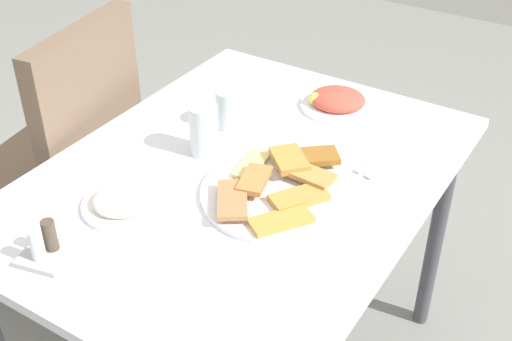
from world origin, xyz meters
TOP-DOWN VIEW (x-y plane):
  - dining_table at (0.00, 0.00)m, footprint 1.07×0.80m
  - dining_chair at (0.01, 0.59)m, footprint 0.48×0.48m
  - pide_platter at (-0.02, -0.12)m, footprint 0.36×0.35m
  - salad_plate_greens at (0.39, -0.05)m, footprint 0.19×0.19m
  - salad_plate_rice at (-0.22, 0.13)m, footprint 0.19×0.19m
  - soda_can at (0.03, 0.12)m, footprint 0.08×0.08m
  - drinking_glass at (0.16, 0.14)m, footprint 0.07×0.07m
  - paper_napkin at (0.22, -0.26)m, footprint 0.13×0.13m
  - fork at (0.22, -0.28)m, footprint 0.19×0.08m
  - spoon at (0.22, -0.24)m, footprint 0.17×0.06m
  - condiment_caddy at (-0.43, 0.15)m, footprint 0.11×0.11m

SIDE VIEW (x-z plane):
  - dining_chair at x=0.01m, z-range 0.07..1.00m
  - dining_table at x=0.00m, z-range 0.27..0.97m
  - paper_napkin at x=0.22m, z-range 0.70..0.70m
  - fork at x=0.22m, z-range 0.70..0.71m
  - spoon at x=0.22m, z-range 0.70..0.71m
  - pide_platter at x=-0.02m, z-range 0.69..0.74m
  - salad_plate_rice at x=-0.22m, z-range 0.70..0.74m
  - salad_plate_greens at x=0.39m, z-range 0.69..0.74m
  - condiment_caddy at x=-0.43m, z-range 0.69..0.76m
  - drinking_glass at x=0.16m, z-range 0.70..0.80m
  - soda_can at x=0.03m, z-range 0.70..0.82m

